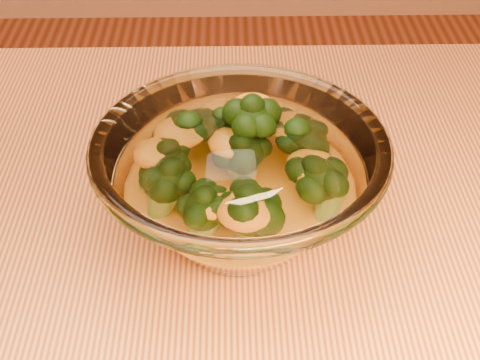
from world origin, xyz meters
The scene contains 3 objects.
glass_bowl centered at (0.00, 0.06, 0.81)m, with size 0.24×0.24×0.11m.
cheese_sauce centered at (0.00, 0.06, 0.78)m, with size 0.14×0.14×0.04m, color #FDAF15.
broccoli_heap centered at (-0.01, 0.07, 0.82)m, with size 0.16×0.16×0.09m.
Camera 1 is at (-0.01, -0.35, 1.16)m, focal length 50.00 mm.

